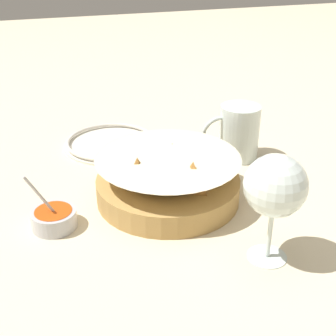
{
  "coord_description": "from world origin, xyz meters",
  "views": [
    {
      "loc": [
        0.2,
        0.69,
        0.45
      ],
      "look_at": [
        -0.03,
        -0.02,
        0.06
      ],
      "focal_mm": 50.0,
      "sensor_mm": 36.0,
      "label": 1
    }
  ],
  "objects": [
    {
      "name": "beer_mug",
      "position": [
        -0.22,
        -0.14,
        0.05
      ],
      "size": [
        0.13,
        0.09,
        0.12
      ],
      "color": "silver",
      "rests_on": "ground_plane"
    },
    {
      "name": "ground_plane",
      "position": [
        0.0,
        0.0,
        0.0
      ],
      "size": [
        4.0,
        4.0,
        0.0
      ],
      "primitive_type": "plane",
      "color": "beige"
    },
    {
      "name": "wine_glass",
      "position": [
        -0.12,
        0.19,
        0.12
      ],
      "size": [
        0.09,
        0.09,
        0.17
      ],
      "color": "silver",
      "rests_on": "ground_plane"
    },
    {
      "name": "food_basket",
      "position": [
        -0.03,
        -0.02,
        0.04
      ],
      "size": [
        0.26,
        0.26,
        0.1
      ],
      "color": "#B2894C",
      "rests_on": "ground_plane"
    },
    {
      "name": "sauce_cup",
      "position": [
        0.18,
        0.01,
        0.02
      ],
      "size": [
        0.08,
        0.08,
        0.1
      ],
      "color": "#B7B7BC",
      "rests_on": "ground_plane"
    },
    {
      "name": "side_plate",
      "position": [
        0.03,
        -0.28,
        0.01
      ],
      "size": [
        0.21,
        0.21,
        0.01
      ],
      "color": "silver",
      "rests_on": "ground_plane"
    }
  ]
}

